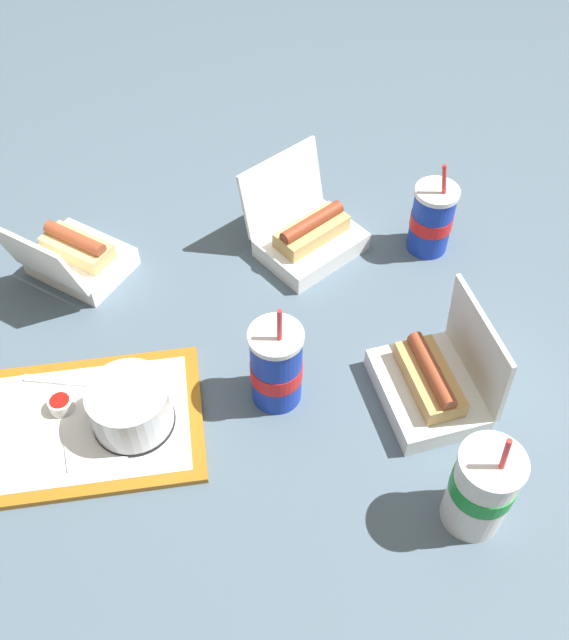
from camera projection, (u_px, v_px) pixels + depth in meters
name	position (u px, v px, depth m)	size (l,w,h in m)	color
ground_plane	(262.00, 330.00, 1.29)	(3.20, 3.20, 0.00)	#4C6070
food_tray	(88.00, 424.00, 1.16)	(0.41, 0.33, 0.01)	#A56619
cake_container	(131.00, 408.00, 1.12)	(0.13, 0.13, 0.09)	black
ketchup_cup	(61.00, 404.00, 1.16)	(0.04, 0.04, 0.02)	white
napkin_stack	(96.00, 437.00, 1.13)	(0.10, 0.10, 0.00)	white
plastic_fork	(55.00, 380.00, 1.20)	(0.11, 0.01, 0.01)	white
clamshell_hotdog_right	(433.00, 383.00, 1.17)	(0.21, 0.23, 0.19)	white
clamshell_hotdog_left	(75.00, 257.00, 1.36)	(0.24, 0.24, 0.17)	white
clamshell_hotdog_front	(308.00, 234.00, 1.40)	(0.26, 0.26, 0.18)	white
soda_cup_left	(432.00, 219.00, 1.38)	(0.08, 0.08, 0.21)	#1938B7
soda_cup_corner	(481.00, 488.00, 1.00)	(0.09, 0.09, 0.23)	white
soda_cup_back	(276.00, 366.00, 1.14)	(0.09, 0.09, 0.22)	#1938B7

